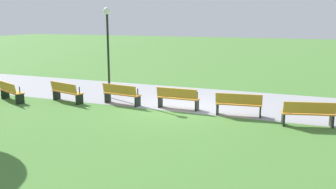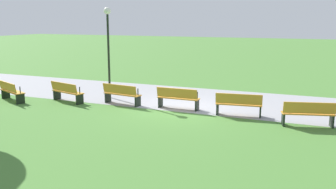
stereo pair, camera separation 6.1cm
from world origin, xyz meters
name	(u,v)px [view 2 (the right image)]	position (x,y,z in m)	size (l,w,h in m)	color
ground_plane	(178,109)	(0.00, 0.00, 0.00)	(120.00, 120.00, 0.00)	#477A33
path_paving	(195,99)	(0.00, 2.11, 0.00)	(34.65, 5.23, 0.01)	#939399
bench_1	(11,91)	(-7.37, -1.56, 0.47)	(1.77, 1.11, 0.89)	orange
bench_2	(67,92)	(-4.99, -0.73, 0.47)	(1.78, 0.91, 0.89)	orange
bench_3	(121,94)	(-2.52, -0.24, 0.47)	(1.76, 0.70, 0.89)	orange
bench_4	(178,98)	(0.00, -0.07, 0.47)	(1.72, 0.47, 0.89)	orange
bench_5	(239,104)	(2.52, -0.24, 0.47)	(1.76, 0.70, 0.89)	orange
bench_6	(308,113)	(4.99, -0.73, 0.47)	(1.78, 0.91, 0.89)	orange
lamp_post	(108,36)	(-3.74, 0.82, 2.86)	(0.32, 0.32, 4.12)	black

